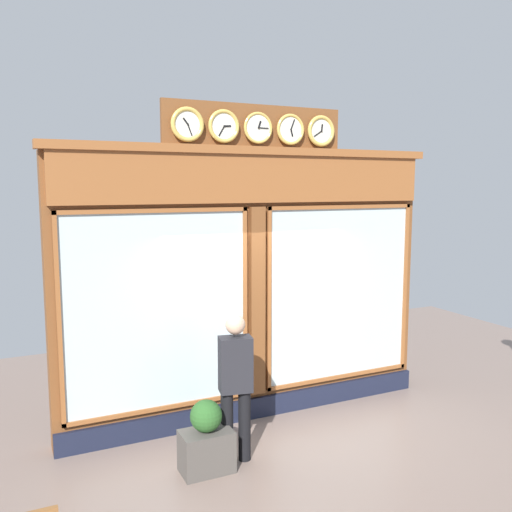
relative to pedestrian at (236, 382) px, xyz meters
name	(u,v)px	position (x,y,z in m)	size (l,w,h in m)	color
shop_facade	(252,281)	(-0.70, -1.08, 0.90)	(5.24, 0.42, 4.11)	brown
pedestrian	(236,382)	(0.00, 0.00, 0.00)	(0.40, 0.29, 1.69)	black
planter_box	(207,451)	(0.38, 0.08, -0.70)	(0.56, 0.36, 0.46)	#4C4742
planter_shrub	(206,416)	(0.38, 0.08, -0.30)	(0.35, 0.35, 0.35)	#285623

